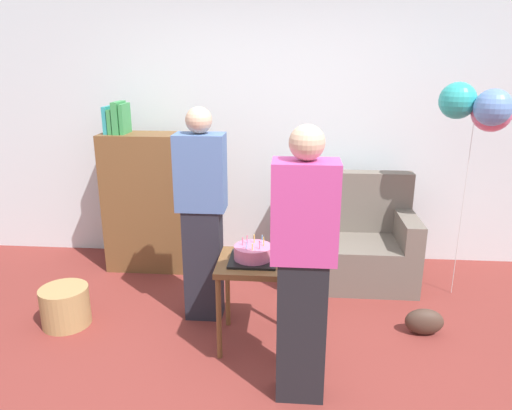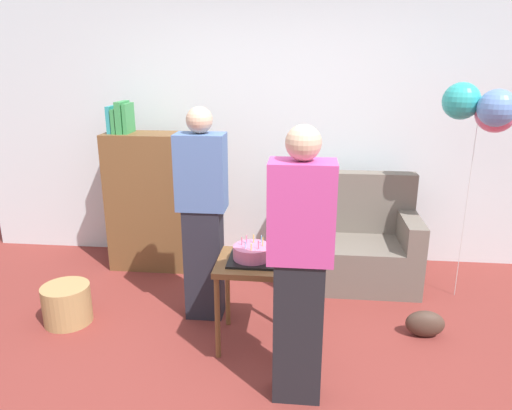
{
  "view_description": "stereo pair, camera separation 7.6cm",
  "coord_description": "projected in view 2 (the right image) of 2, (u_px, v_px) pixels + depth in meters",
  "views": [
    {
      "loc": [
        0.22,
        -2.61,
        1.95
      ],
      "look_at": [
        -0.05,
        0.64,
        0.95
      ],
      "focal_mm": 33.59,
      "sensor_mm": 36.0,
      "label": 1
    },
    {
      "loc": [
        0.29,
        -2.6,
        1.95
      ],
      "look_at": [
        -0.05,
        0.64,
        0.95
      ],
      "focal_mm": 33.59,
      "sensor_mm": 36.0,
      "label": 2
    }
  ],
  "objects": [
    {
      "name": "ground_plane",
      "position": [
        253.0,
        375.0,
        3.08
      ],
      "size": [
        8.0,
        8.0,
        0.0
      ],
      "primitive_type": "plane",
      "color": "maroon"
    },
    {
      "name": "wall_back",
      "position": [
        276.0,
        123.0,
        4.63
      ],
      "size": [
        6.0,
        0.1,
        2.7
      ],
      "primitive_type": "cube",
      "color": "silver",
      "rests_on": "ground_plane"
    },
    {
      "name": "couch",
      "position": [
        353.0,
        244.0,
        4.33
      ],
      "size": [
        1.1,
        0.7,
        0.96
      ],
      "color": "#6B6056",
      "rests_on": "ground_plane"
    },
    {
      "name": "bookshelf",
      "position": [
        151.0,
        200.0,
        4.52
      ],
      "size": [
        0.8,
        0.36,
        1.58
      ],
      "color": "brown",
      "rests_on": "ground_plane"
    },
    {
      "name": "side_table",
      "position": [
        252.0,
        274.0,
        3.29
      ],
      "size": [
        0.48,
        0.48,
        0.63
      ],
      "color": "brown",
      "rests_on": "ground_plane"
    },
    {
      "name": "birthday_cake",
      "position": [
        252.0,
        254.0,
        3.25
      ],
      "size": [
        0.32,
        0.32,
        0.17
      ],
      "color": "black",
      "rests_on": "side_table"
    },
    {
      "name": "person_blowing_candles",
      "position": [
        203.0,
        215.0,
        3.57
      ],
      "size": [
        0.36,
        0.22,
        1.63
      ],
      "rotation": [
        0.0,
        0.0,
        0.19
      ],
      "color": "#23232D",
      "rests_on": "ground_plane"
    },
    {
      "name": "person_holding_cake",
      "position": [
        300.0,
        268.0,
        2.66
      ],
      "size": [
        0.36,
        0.22,
        1.63
      ],
      "rotation": [
        0.0,
        0.0,
        2.93
      ],
      "color": "black",
      "rests_on": "ground_plane"
    },
    {
      "name": "wicker_basket",
      "position": [
        67.0,
        304.0,
        3.66
      ],
      "size": [
        0.36,
        0.36,
        0.3
      ],
      "primitive_type": "cylinder",
      "color": "#A88451",
      "rests_on": "ground_plane"
    },
    {
      "name": "handbag",
      "position": [
        425.0,
        324.0,
        3.48
      ],
      "size": [
        0.28,
        0.14,
        0.2
      ],
      "primitive_type": "ellipsoid",
      "color": "#473328",
      "rests_on": "ground_plane"
    },
    {
      "name": "balloon_bunch",
      "position": [
        485.0,
        107.0,
        3.66
      ],
      "size": [
        0.54,
        0.45,
        1.78
      ],
      "color": "silver",
      "rests_on": "ground_plane"
    }
  ]
}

